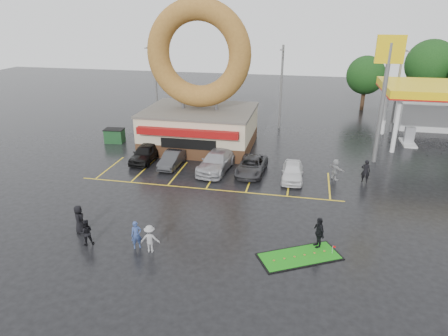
% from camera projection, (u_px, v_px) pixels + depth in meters
% --- Properties ---
extents(ground, '(120.00, 120.00, 0.00)m').
position_uv_depth(ground, '(193.00, 210.00, 26.59)').
color(ground, black).
rests_on(ground, ground).
extents(donut_shop, '(10.20, 8.70, 13.50)m').
position_uv_depth(donut_shop, '(199.00, 101.00, 37.29)').
color(donut_shop, '#472B19').
rests_on(donut_shop, ground).
extents(gas_station, '(12.30, 13.65, 5.90)m').
position_uv_depth(gas_station, '(439.00, 102.00, 40.39)').
color(gas_station, silver).
rests_on(gas_station, ground).
extents(shell_sign, '(2.20, 0.36, 10.60)m').
position_uv_depth(shell_sign, '(386.00, 77.00, 32.25)').
color(shell_sign, slate).
rests_on(shell_sign, ground).
extents(streetlight_left, '(0.40, 2.21, 9.00)m').
position_uv_depth(streetlight_left, '(155.00, 82.00, 44.83)').
color(streetlight_left, slate).
rests_on(streetlight_left, ground).
extents(streetlight_mid, '(0.40, 2.21, 9.00)m').
position_uv_depth(streetlight_mid, '(281.00, 85.00, 43.05)').
color(streetlight_mid, slate).
rests_on(streetlight_mid, ground).
extents(streetlight_right, '(0.40, 2.21, 9.00)m').
position_uv_depth(streetlight_right, '(397.00, 88.00, 41.65)').
color(streetlight_right, slate).
rests_on(streetlight_right, ground).
extents(tree_far_c, '(6.30, 6.30, 9.00)m').
position_uv_depth(tree_far_c, '(431.00, 65.00, 51.08)').
color(tree_far_c, '#332114').
rests_on(tree_far_c, ground).
extents(tree_far_d, '(4.90, 4.90, 7.00)m').
position_uv_depth(tree_far_d, '(366.00, 75.00, 51.28)').
color(tree_far_d, '#332114').
rests_on(tree_far_d, ground).
extents(car_black, '(1.81, 4.38, 1.49)m').
position_uv_depth(car_black, '(145.00, 153.00, 34.86)').
color(car_black, black).
rests_on(car_black, ground).
extents(car_dgrey, '(1.48, 3.94, 1.28)m').
position_uv_depth(car_dgrey, '(172.00, 159.00, 33.75)').
color(car_dgrey, '#2E2E30').
rests_on(car_dgrey, ground).
extents(car_silver, '(2.73, 5.58, 1.56)m').
position_uv_depth(car_silver, '(216.00, 161.00, 32.87)').
color(car_silver, '#A4A3A8').
rests_on(car_silver, ground).
extents(car_grey, '(2.36, 4.73, 1.29)m').
position_uv_depth(car_grey, '(251.00, 166.00, 32.32)').
color(car_grey, '#333235').
rests_on(car_grey, ground).
extents(car_white, '(1.72, 4.07, 1.37)m').
position_uv_depth(car_white, '(292.00, 171.00, 31.08)').
color(car_white, white).
rests_on(car_white, ground).
extents(person_blue, '(0.71, 0.65, 1.63)m').
position_uv_depth(person_blue, '(136.00, 235.00, 22.11)').
color(person_blue, navy).
rests_on(person_blue, ground).
extents(person_blackjkt, '(0.95, 0.90, 1.54)m').
position_uv_depth(person_blackjkt, '(86.00, 232.00, 22.43)').
color(person_blackjkt, black).
rests_on(person_blackjkt, ground).
extents(person_hoodie, '(1.13, 0.78, 1.62)m').
position_uv_depth(person_hoodie, '(150.00, 239.00, 21.73)').
color(person_hoodie, gray).
rests_on(person_hoodie, ground).
extents(person_bystander, '(0.84, 1.00, 1.75)m').
position_uv_depth(person_bystander, '(79.00, 219.00, 23.65)').
color(person_bystander, black).
rests_on(person_bystander, ground).
extents(person_cameraman, '(0.86, 1.17, 1.84)m').
position_uv_depth(person_cameraman, '(319.00, 233.00, 22.12)').
color(person_cameraman, black).
rests_on(person_cameraman, ground).
extents(person_walker_near, '(1.35, 1.53, 1.68)m').
position_uv_depth(person_walker_near, '(335.00, 169.00, 31.08)').
color(person_walker_near, '#9B9C9E').
rests_on(person_walker_near, ground).
extents(person_walker_far, '(0.72, 0.53, 1.83)m').
position_uv_depth(person_walker_far, '(366.00, 171.00, 30.56)').
color(person_walker_far, black).
rests_on(person_walker_far, ground).
extents(dumpster, '(1.91, 1.37, 1.30)m').
position_uv_depth(dumpster, '(115.00, 136.00, 39.87)').
color(dumpster, '#1C4A24').
rests_on(dumpster, ground).
extents(putting_green, '(4.79, 3.80, 0.55)m').
position_uv_depth(putting_green, '(300.00, 256.00, 21.53)').
color(putting_green, black).
rests_on(putting_green, ground).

